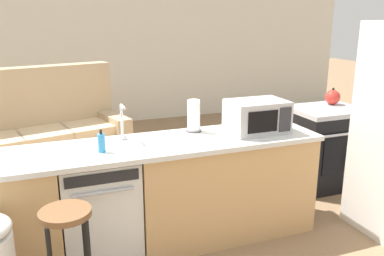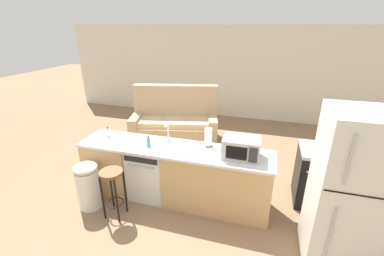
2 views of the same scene
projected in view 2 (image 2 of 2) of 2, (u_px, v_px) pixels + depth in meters
name	position (u px, v px, depth m)	size (l,w,h in m)	color
ground_plane	(166.00, 196.00, 4.18)	(24.00, 24.00, 0.00)	#896B4C
wall_back	(229.00, 73.00, 7.35)	(10.00, 0.06, 2.60)	silver
kitchen_counter	(179.00, 176.00, 3.96)	(2.94, 0.66, 0.90)	tan
dishwasher	(150.00, 171.00, 4.09)	(0.58, 0.61, 0.84)	silver
stove_range	(323.00, 177.00, 3.88)	(0.76, 0.68, 0.90)	black
refrigerator	(349.00, 194.00, 2.73)	(0.72, 0.73, 1.85)	silver
microwave	(241.00, 148.00, 3.49)	(0.50, 0.37, 0.28)	#B7B7BC
sink_faucet	(168.00, 134.00, 3.95)	(0.07, 0.18, 0.30)	silver
paper_towel_roll	(208.00, 137.00, 3.81)	(0.14, 0.14, 0.28)	#4C4C51
soap_bottle	(149.00, 142.00, 3.81)	(0.06, 0.06, 0.18)	#338CCC
dish_soap_bottle	(108.00, 133.00, 4.14)	(0.06, 0.06, 0.18)	silver
kettle	(341.00, 143.00, 3.75)	(0.21, 0.17, 0.19)	red
bar_stool	(113.00, 184.00, 3.57)	(0.32, 0.32, 0.74)	brown
trash_bin	(88.00, 185.00, 3.81)	(0.35, 0.35, 0.74)	white
couch	(175.00, 123.00, 6.17)	(2.15, 1.34, 1.27)	tan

